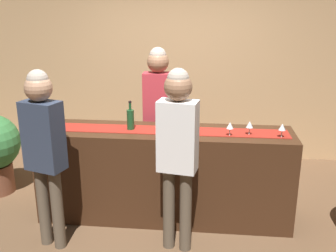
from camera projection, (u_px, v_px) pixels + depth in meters
ground_plane at (165, 215)px, 4.28m from camera, size 10.00×10.00×0.00m
back_wall at (179, 59)px, 5.65m from camera, size 6.00×0.12×2.90m
bar_counter at (165, 174)px, 4.14m from camera, size 2.63×0.60×0.98m
counter_runner_cloth at (164, 130)px, 3.99m from camera, size 2.50×0.28×0.01m
wine_bottle_green at (130, 119)px, 3.99m from camera, size 0.07×0.07×0.30m
wine_bottle_clear at (189, 120)px, 3.95m from camera, size 0.07×0.07×0.30m
wine_bottle_amber at (166, 117)px, 4.04m from camera, size 0.07×0.07×0.30m
wine_glass_near_customer at (250, 125)px, 3.82m from camera, size 0.07×0.07×0.14m
wine_glass_mid_counter at (282, 127)px, 3.74m from camera, size 0.07×0.07×0.14m
wine_glass_far_end at (230, 126)px, 3.79m from camera, size 0.07×0.07×0.14m
bartender at (158, 105)px, 4.52m from camera, size 0.34×0.25×1.76m
customer_sipping at (178, 142)px, 3.40m from camera, size 0.37×0.26×1.72m
customer_browsing at (44, 142)px, 3.46m from camera, size 0.38×0.29×1.70m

